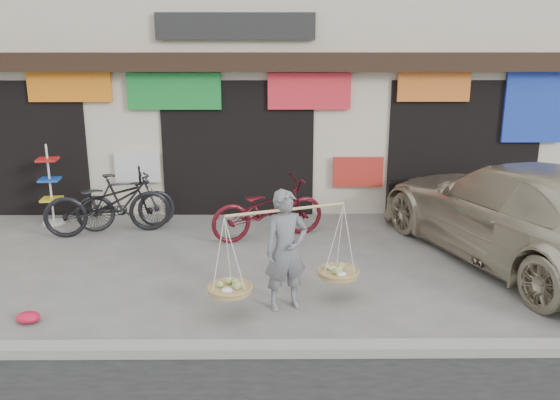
{
  "coord_description": "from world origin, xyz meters",
  "views": [
    {
      "loc": [
        0.74,
        -8.12,
        3.58
      ],
      "look_at": [
        0.82,
        0.9,
        1.03
      ],
      "focal_mm": 38.0,
      "sensor_mm": 36.0,
      "label": 1
    }
  ],
  "objects_px": {
    "bike_2": "(268,209)",
    "bike_1": "(126,201)",
    "suv": "(519,213)",
    "bike_0": "(108,203)",
    "display_rack": "(51,192)",
    "street_vendor": "(286,255)"
  },
  "relations": [
    {
      "from": "bike_1",
      "to": "display_rack",
      "type": "height_order",
      "value": "display_rack"
    },
    {
      "from": "bike_0",
      "to": "display_rack",
      "type": "bearing_deg",
      "value": 48.3
    },
    {
      "from": "bike_2",
      "to": "display_rack",
      "type": "distance_m",
      "value": 4.28
    },
    {
      "from": "suv",
      "to": "bike_0",
      "type": "bearing_deg",
      "value": -31.03
    },
    {
      "from": "street_vendor",
      "to": "bike_1",
      "type": "xyz_separation_m",
      "value": [
        -2.94,
        3.34,
        -0.21
      ]
    },
    {
      "from": "street_vendor",
      "to": "suv",
      "type": "bearing_deg",
      "value": 4.11
    },
    {
      "from": "street_vendor",
      "to": "bike_2",
      "type": "height_order",
      "value": "street_vendor"
    },
    {
      "from": "bike_0",
      "to": "suv",
      "type": "xyz_separation_m",
      "value": [
        6.97,
        -1.39,
        0.22
      ]
    },
    {
      "from": "bike_2",
      "to": "display_rack",
      "type": "relative_size",
      "value": 1.34
    },
    {
      "from": "street_vendor",
      "to": "bike_0",
      "type": "bearing_deg",
      "value": 116.02
    },
    {
      "from": "bike_1",
      "to": "bike_0",
      "type": "bearing_deg",
      "value": 117.79
    },
    {
      "from": "bike_1",
      "to": "bike_2",
      "type": "distance_m",
      "value": 2.71
    },
    {
      "from": "bike_0",
      "to": "display_rack",
      "type": "xyz_separation_m",
      "value": [
        -1.26,
        0.62,
        0.04
      ]
    },
    {
      "from": "bike_1",
      "to": "street_vendor",
      "type": "bearing_deg",
      "value": -155.4
    },
    {
      "from": "bike_1",
      "to": "display_rack",
      "type": "distance_m",
      "value": 1.57
    },
    {
      "from": "street_vendor",
      "to": "display_rack",
      "type": "xyz_separation_m",
      "value": [
        -4.46,
        3.7,
        -0.13
      ]
    },
    {
      "from": "bike_2",
      "to": "suv",
      "type": "relative_size",
      "value": 0.35
    },
    {
      "from": "bike_0",
      "to": "bike_2",
      "type": "relative_size",
      "value": 1.08
    },
    {
      "from": "bike_2",
      "to": "bike_1",
      "type": "bearing_deg",
      "value": 58.49
    },
    {
      "from": "suv",
      "to": "display_rack",
      "type": "bearing_deg",
      "value": -33.47
    },
    {
      "from": "suv",
      "to": "display_rack",
      "type": "xyz_separation_m",
      "value": [
        -8.22,
        2.01,
        -0.18
      ]
    },
    {
      "from": "bike_0",
      "to": "bike_2",
      "type": "xyz_separation_m",
      "value": [
        2.93,
        -0.26,
        -0.04
      ]
    }
  ]
}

